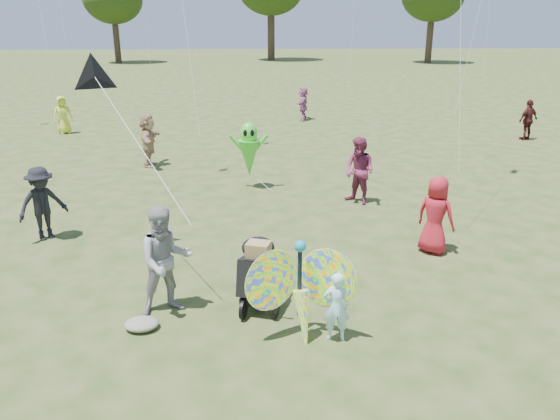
# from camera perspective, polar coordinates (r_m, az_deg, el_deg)

# --- Properties ---
(ground) EXTENTS (160.00, 160.00, 0.00)m
(ground) POSITION_cam_1_polar(r_m,az_deg,el_deg) (8.52, 1.97, -10.33)
(ground) COLOR #51592B
(ground) RESTS_ON ground
(child_girl) EXTENTS (0.37, 0.24, 1.02)m
(child_girl) POSITION_cam_1_polar(r_m,az_deg,el_deg) (7.58, 5.88, -10.02)
(child_girl) COLOR #B4EEFF
(child_girl) RESTS_ON ground
(adult_man) EXTENTS (0.98, 0.88, 1.68)m
(adult_man) POSITION_cam_1_polar(r_m,az_deg,el_deg) (8.27, -11.88, -5.22)
(adult_man) COLOR #939297
(adult_man) RESTS_ON ground
(grey_bag) EXTENTS (0.49, 0.40, 0.16)m
(grey_bag) POSITION_cam_1_polar(r_m,az_deg,el_deg) (8.24, -14.27, -11.47)
(grey_bag) COLOR gray
(grey_bag) RESTS_ON ground
(crowd_a) EXTENTS (0.85, 0.84, 1.49)m
(crowd_a) POSITION_cam_1_polar(r_m,az_deg,el_deg) (10.63, 15.95, -0.53)
(crowd_a) COLOR #AB1B27
(crowd_a) RESTS_ON ground
(crowd_b) EXTENTS (1.10, 1.05, 1.50)m
(crowd_b) POSITION_cam_1_polar(r_m,az_deg,el_deg) (11.84, -23.60, 0.62)
(crowd_b) COLOR black
(crowd_b) RESTS_ON ground
(crowd_d) EXTENTS (0.51, 1.49, 1.59)m
(crowd_d) POSITION_cam_1_polar(r_m,az_deg,el_deg) (16.97, -13.61, 7.11)
(crowd_d) COLOR tan
(crowd_d) RESTS_ON ground
(crowd_e) EXTENTS (0.97, 0.99, 1.61)m
(crowd_e) POSITION_cam_1_polar(r_m,az_deg,el_deg) (13.14, 8.30, 4.05)
(crowd_e) COLOR #7E2A4E
(crowd_e) RESTS_ON ground
(crowd_g) EXTENTS (0.85, 0.76, 1.45)m
(crowd_g) POSITION_cam_1_polar(r_m,az_deg,el_deg) (23.05, -21.75, 9.21)
(crowd_g) COLOR #D7E836
(crowd_g) RESTS_ON ground
(crowd_h) EXTENTS (0.93, 0.67, 1.47)m
(crowd_h) POSITION_cam_1_polar(r_m,az_deg,el_deg) (22.26, 24.50, 8.56)
(crowd_h) COLOR #451717
(crowd_h) RESTS_ON ground
(crowd_j) EXTENTS (0.73, 1.41, 1.46)m
(crowd_j) POSITION_cam_1_polar(r_m,az_deg,el_deg) (24.57, 2.43, 11.09)
(crowd_j) COLOR #AE6397
(crowd_j) RESTS_ON ground
(jogging_stroller) EXTENTS (0.71, 1.13, 1.09)m
(jogging_stroller) POSITION_cam_1_polar(r_m,az_deg,el_deg) (8.37, -2.25, -6.18)
(jogging_stroller) COLOR black
(jogging_stroller) RESTS_ON ground
(butterfly_kite) EXTENTS (1.74, 0.75, 1.65)m
(butterfly_kite) POSITION_cam_1_polar(r_m,az_deg,el_deg) (7.49, 2.21, -8.56)
(butterfly_kite) COLOR #FF284B
(butterfly_kite) RESTS_ON ground
(delta_kite_rig) EXTENTS (2.22, 2.58, 2.34)m
(delta_kite_rig) POSITION_cam_1_polar(r_m,az_deg,el_deg) (10.16, -18.73, 12.94)
(delta_kite_rig) COLOR black
(delta_kite_rig) RESTS_ON ground
(alien_kite) EXTENTS (1.12, 0.69, 1.74)m
(alien_kite) POSITION_cam_1_polar(r_m,az_deg,el_deg) (14.24, -3.26, 6.08)
(alien_kite) COLOR #47D732
(alien_kite) RESTS_ON ground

